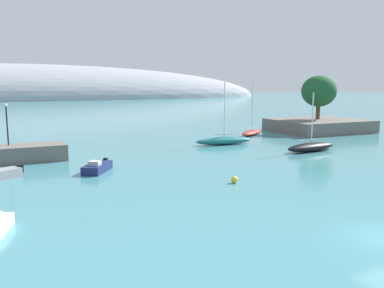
{
  "coord_description": "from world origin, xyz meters",
  "views": [
    {
      "loc": [
        -18.01,
        -14.49,
        8.36
      ],
      "look_at": [
        -0.7,
        24.61,
        1.85
      ],
      "focal_mm": 37.15,
      "sensor_mm": 36.0,
      "label": 1
    }
  ],
  "objects_px": {
    "sailboat_red_near_shore": "(252,132)",
    "motorboat_navy_alongside_breakwater": "(97,167)",
    "sailboat_black_mid_mooring": "(311,147)",
    "tree_clump_shore": "(319,91)",
    "mooring_buoy_yellow": "(235,180)",
    "harbor_lamp_post": "(7,120)",
    "sailboat_teal_end_of_line": "(224,140)"
  },
  "relations": [
    {
      "from": "sailboat_teal_end_of_line",
      "to": "harbor_lamp_post",
      "type": "distance_m",
      "value": 27.4
    },
    {
      "from": "motorboat_navy_alongside_breakwater",
      "to": "mooring_buoy_yellow",
      "type": "relative_size",
      "value": 7.31
    },
    {
      "from": "sailboat_black_mid_mooring",
      "to": "harbor_lamp_post",
      "type": "relative_size",
      "value": 1.78
    },
    {
      "from": "sailboat_teal_end_of_line",
      "to": "motorboat_navy_alongside_breakwater",
      "type": "relative_size",
      "value": 2.04
    },
    {
      "from": "sailboat_black_mid_mooring",
      "to": "motorboat_navy_alongside_breakwater",
      "type": "xyz_separation_m",
      "value": [
        -26.64,
        -0.93,
        -0.14
      ]
    },
    {
      "from": "sailboat_red_near_shore",
      "to": "sailboat_black_mid_mooring",
      "type": "relative_size",
      "value": 1.1
    },
    {
      "from": "sailboat_black_mid_mooring",
      "to": "harbor_lamp_post",
      "type": "distance_m",
      "value": 35.57
    },
    {
      "from": "sailboat_teal_end_of_line",
      "to": "motorboat_navy_alongside_breakwater",
      "type": "bearing_deg",
      "value": 31.67
    },
    {
      "from": "tree_clump_shore",
      "to": "mooring_buoy_yellow",
      "type": "bearing_deg",
      "value": -140.48
    },
    {
      "from": "sailboat_black_mid_mooring",
      "to": "harbor_lamp_post",
      "type": "height_order",
      "value": "sailboat_black_mid_mooring"
    },
    {
      "from": "harbor_lamp_post",
      "to": "motorboat_navy_alongside_breakwater",
      "type": "bearing_deg",
      "value": -49.03
    },
    {
      "from": "sailboat_teal_end_of_line",
      "to": "sailboat_black_mid_mooring",
      "type": "bearing_deg",
      "value": 132.46
    },
    {
      "from": "sailboat_red_near_shore",
      "to": "sailboat_teal_end_of_line",
      "type": "height_order",
      "value": "sailboat_red_near_shore"
    },
    {
      "from": "tree_clump_shore",
      "to": "mooring_buoy_yellow",
      "type": "height_order",
      "value": "tree_clump_shore"
    },
    {
      "from": "sailboat_teal_end_of_line",
      "to": "mooring_buoy_yellow",
      "type": "bearing_deg",
      "value": 67.84
    },
    {
      "from": "motorboat_navy_alongside_breakwater",
      "to": "harbor_lamp_post",
      "type": "xyz_separation_m",
      "value": [
        -7.78,
        8.96,
        4.11
      ]
    },
    {
      "from": "mooring_buoy_yellow",
      "to": "harbor_lamp_post",
      "type": "relative_size",
      "value": 0.13
    },
    {
      "from": "sailboat_black_mid_mooring",
      "to": "mooring_buoy_yellow",
      "type": "relative_size",
      "value": 13.73
    },
    {
      "from": "motorboat_navy_alongside_breakwater",
      "to": "sailboat_teal_end_of_line",
      "type": "bearing_deg",
      "value": 150.01
    },
    {
      "from": "tree_clump_shore",
      "to": "sailboat_red_near_shore",
      "type": "distance_m",
      "value": 15.13
    },
    {
      "from": "tree_clump_shore",
      "to": "harbor_lamp_post",
      "type": "xyz_separation_m",
      "value": [
        -49.68,
        -8.29,
        -2.51
      ]
    },
    {
      "from": "harbor_lamp_post",
      "to": "sailboat_teal_end_of_line",
      "type": "bearing_deg",
      "value": 2.52
    },
    {
      "from": "tree_clump_shore",
      "to": "sailboat_red_near_shore",
      "type": "relative_size",
      "value": 0.87
    },
    {
      "from": "tree_clump_shore",
      "to": "sailboat_black_mid_mooring",
      "type": "bearing_deg",
      "value": -133.07
    },
    {
      "from": "tree_clump_shore",
      "to": "motorboat_navy_alongside_breakwater",
      "type": "height_order",
      "value": "tree_clump_shore"
    },
    {
      "from": "tree_clump_shore",
      "to": "sailboat_teal_end_of_line",
      "type": "height_order",
      "value": "tree_clump_shore"
    },
    {
      "from": "motorboat_navy_alongside_breakwater",
      "to": "harbor_lamp_post",
      "type": "relative_size",
      "value": 0.95
    },
    {
      "from": "motorboat_navy_alongside_breakwater",
      "to": "mooring_buoy_yellow",
      "type": "bearing_deg",
      "value": 79.13
    },
    {
      "from": "sailboat_red_near_shore",
      "to": "motorboat_navy_alongside_breakwater",
      "type": "xyz_separation_m",
      "value": [
        -28.26,
        -17.21,
        -0.06
      ]
    },
    {
      "from": "mooring_buoy_yellow",
      "to": "harbor_lamp_post",
      "type": "bearing_deg",
      "value": 134.1
    },
    {
      "from": "sailboat_red_near_shore",
      "to": "harbor_lamp_post",
      "type": "bearing_deg",
      "value": 159.13
    },
    {
      "from": "tree_clump_shore",
      "to": "sailboat_black_mid_mooring",
      "type": "relative_size",
      "value": 0.96
    }
  ]
}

